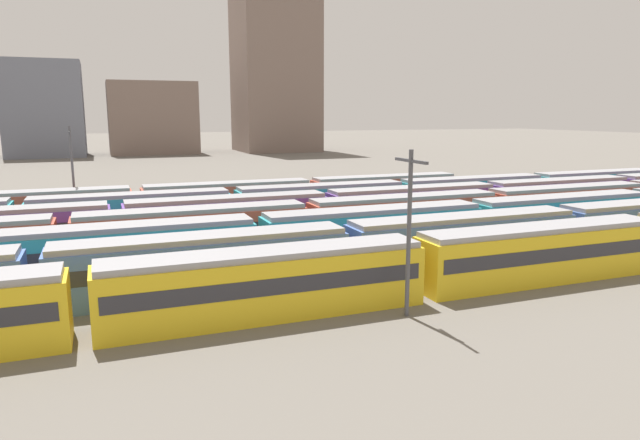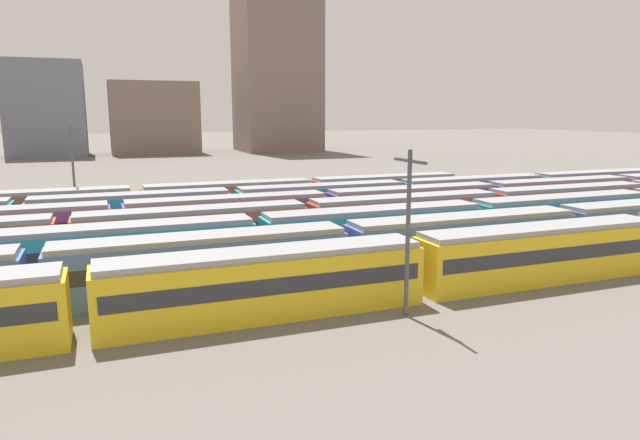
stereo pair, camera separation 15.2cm
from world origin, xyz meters
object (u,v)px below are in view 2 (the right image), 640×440
train_track_1 (345,251)px  train_track_4 (490,200)px  train_track_0 (417,266)px  train_track_3 (405,215)px  train_track_2 (374,231)px  catenary_pole_0 (408,225)px  catenary_pole_1 (73,169)px  train_track_6 (229,199)px  train_track_5 (401,197)px

train_track_1 → train_track_4: bearing=33.3°
train_track_0 → train_track_3: bearing=62.9°
train_track_0 → train_track_1: same height
train_track_1 → train_track_4: same height
train_track_1 → train_track_2: same height
train_track_2 → catenary_pole_0: catenary_pole_0 is taller
train_track_4 → catenary_pole_1: catenary_pole_1 is taller
catenary_pole_0 → catenary_pole_1: 41.04m
train_track_3 → train_track_6: size_ratio=1.68×
train_track_3 → catenary_pole_1: catenary_pole_1 is taller
train_track_1 → catenary_pole_0: catenary_pole_0 is taller
train_track_6 → catenary_pole_0: bearing=-85.7°
train_track_0 → catenary_pole_0: size_ratio=8.16×
train_track_0 → train_track_1: size_ratio=1.00×
train_track_0 → catenary_pole_0: (-2.27, -2.72, 3.21)m
train_track_0 → train_track_6: same height
train_track_3 → train_track_4: bearing=21.4°
train_track_3 → train_track_4: 14.28m
catenary_pole_0 → train_track_6: bearing=94.3°
train_track_1 → train_track_3: size_ratio=0.80×
train_track_0 → catenary_pole_0: 4.78m
train_track_2 → train_track_6: 21.98m
train_track_6 → catenary_pole_0: catenary_pole_0 is taller
train_track_2 → catenary_pole_0: bearing=-109.1°
train_track_6 → train_track_0: bearing=-81.2°
train_track_5 → train_track_4: bearing=-33.4°
train_track_0 → train_track_4: size_ratio=0.66×
train_track_5 → train_track_6: (-18.20, 5.20, -0.00)m
train_track_5 → catenary_pole_1: size_ratio=11.51×
train_track_3 → train_track_4: size_ratio=0.83×
train_track_3 → train_track_1: bearing=-135.1°
train_track_0 → train_track_6: size_ratio=1.34×
train_track_0 → catenary_pole_1: (-20.16, 34.21, 3.53)m
train_track_3 → catenary_pole_1: bearing=146.5°
train_track_4 → catenary_pole_1: size_ratio=11.51×
train_track_0 → catenary_pole_0: bearing=-129.8°
train_track_6 → train_track_3: bearing=-50.7°
train_track_0 → train_track_5: same height
train_track_0 → train_track_5: bearing=62.8°
train_track_0 → train_track_2: same height
train_track_4 → train_track_5: bearing=146.6°
train_track_2 → train_track_4: (18.98, 10.40, 0.00)m
train_track_0 → train_track_2: bearing=77.6°
train_track_0 → train_track_5: (13.38, 26.00, 0.00)m
train_track_1 → train_track_3: (10.43, 10.40, 0.00)m
train_track_2 → train_track_4: size_ratio=0.83×
train_track_0 → catenary_pole_1: 39.87m
train_track_1 → train_track_3: 14.73m
train_track_6 → catenary_pole_0: 34.17m
train_track_4 → train_track_5: size_ratio=1.00×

